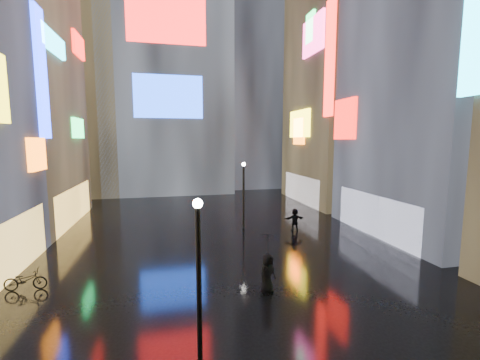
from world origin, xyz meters
name	(u,v)px	position (x,y,z in m)	size (l,w,h in m)	color
ground	(216,234)	(0.00, 20.00, 0.00)	(140.00, 140.00, 0.00)	black
building_right_mid	(447,24)	(15.98, 17.01, 14.99)	(10.28, 13.70, 30.00)	black
building_right_far	(346,75)	(15.98, 30.00, 13.98)	(10.28, 12.00, 28.00)	black
tower_main	(166,36)	(-3.00, 43.97, 21.01)	(16.00, 14.20, 42.00)	black
tower_flank_right	(248,73)	(9.00, 46.00, 17.00)	(12.00, 12.00, 34.00)	black
tower_flank_left	(78,91)	(-14.00, 42.00, 13.00)	(10.00, 10.00, 26.00)	black
lamp_near	(199,272)	(-2.53, 6.47, 2.94)	(0.30, 0.30, 5.20)	black
lamp_far	(244,191)	(2.35, 21.06, 2.94)	(0.30, 0.30, 5.20)	black
pedestrian_4	(267,273)	(0.93, 10.47, 0.89)	(0.87, 0.57, 1.79)	black
pedestrian_5	(295,220)	(6.01, 19.58, 0.86)	(1.59, 0.51, 1.71)	black
umbrella_2	(268,244)	(0.93, 10.47, 2.27)	(1.04, 1.06, 0.96)	black
bicycle	(25,280)	(-9.89, 13.14, 0.48)	(0.64, 1.84, 0.97)	black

